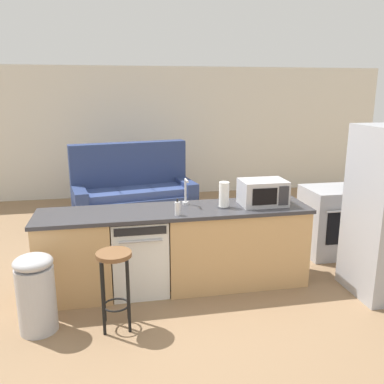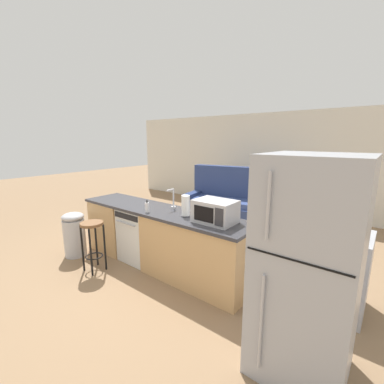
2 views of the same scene
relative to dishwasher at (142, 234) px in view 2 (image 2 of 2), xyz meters
name	(u,v)px [view 2 (image 2 of 2)]	position (x,y,z in m)	size (l,w,h in m)	color
ground_plane	(154,263)	(0.25, 0.00, -0.42)	(24.00, 24.00, 0.00)	#896B4C
wall_back	(276,163)	(0.55, 4.20, 0.88)	(10.00, 0.06, 2.60)	silver
kitchen_counter	(164,241)	(0.49, 0.00, 0.00)	(2.94, 0.66, 0.90)	tan
dishwasher	(142,234)	(0.00, 0.00, 0.00)	(0.58, 0.61, 0.84)	white
stove_range	(329,268)	(2.60, 0.55, 0.03)	(0.76, 0.68, 0.90)	#A8AAB2
refrigerator	(307,270)	(2.60, -0.55, 0.48)	(0.72, 0.73, 1.81)	#A8AAB2
microwave	(215,211)	(1.38, 0.00, 0.62)	(0.50, 0.37, 0.28)	#B7B7BC
sink_faucet	(173,200)	(0.54, 0.15, 0.61)	(0.07, 0.18, 0.30)	silver
paper_towel_roll	(186,206)	(0.93, -0.02, 0.62)	(0.14, 0.14, 0.28)	#4C4C51
soap_bottle	(147,207)	(0.39, -0.22, 0.55)	(0.06, 0.06, 0.18)	silver
kettle	(351,230)	(2.77, 0.42, 0.56)	(0.21, 0.17, 0.19)	black
bar_stool	(93,236)	(-0.27, -0.69, 0.11)	(0.32, 0.32, 0.74)	brown
trash_bin	(74,234)	(-0.97, -0.62, -0.04)	(0.35, 0.35, 0.74)	#B7B7BC
couch	(230,204)	(0.07, 2.66, -0.03)	(2.13, 1.23, 1.27)	navy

